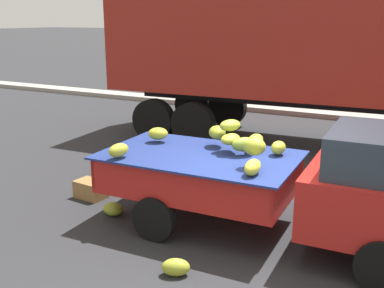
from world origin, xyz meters
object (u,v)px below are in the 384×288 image
(pickup_truck, at_px, (339,188))
(fallen_banana_bunch_by_wheel, at_px, (176,267))
(semi_trailer, at_px, (360,40))
(produce_crate, at_px, (91,189))
(fallen_banana_bunch_near_tailgate, at_px, (113,209))

(pickup_truck, relative_size, fallen_banana_bunch_by_wheel, 14.68)
(semi_trailer, relative_size, produce_crate, 23.32)
(fallen_banana_bunch_by_wheel, bearing_deg, semi_trailer, 82.18)
(semi_trailer, bearing_deg, pickup_truck, -86.23)
(semi_trailer, xyz_separation_m, fallen_banana_bunch_near_tailgate, (-2.69, -5.61, -2.44))
(pickup_truck, distance_m, produce_crate, 4.18)
(semi_trailer, distance_m, produce_crate, 6.69)
(fallen_banana_bunch_near_tailgate, bearing_deg, fallen_banana_bunch_by_wheel, -31.67)
(fallen_banana_bunch_by_wheel, bearing_deg, pickup_truck, 45.04)
(pickup_truck, xyz_separation_m, produce_crate, (-4.12, -0.05, -0.73))
(fallen_banana_bunch_near_tailgate, relative_size, fallen_banana_bunch_by_wheel, 1.00)
(semi_trailer, height_order, fallen_banana_bunch_by_wheel, semi_trailer)
(pickup_truck, relative_size, fallen_banana_bunch_near_tailgate, 14.67)
(pickup_truck, xyz_separation_m, fallen_banana_bunch_near_tailgate, (-3.33, -0.47, -0.78))
(fallen_banana_bunch_by_wheel, xyz_separation_m, produce_crate, (-2.56, 1.51, 0.04))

